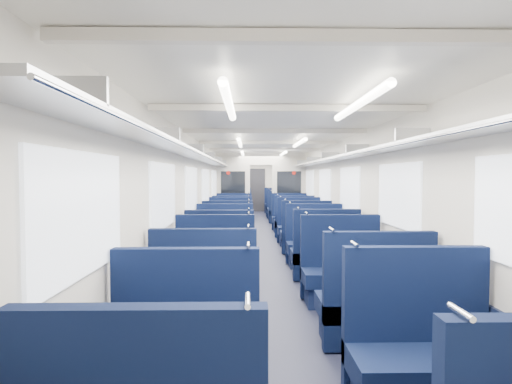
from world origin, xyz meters
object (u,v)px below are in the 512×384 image
Objects in this scene: seat_13 at (306,236)px; seat_24 at (238,208)px; seat_4 at (205,303)px; seat_11 at (315,246)px; seat_22 at (237,210)px; seat_26 at (239,206)px; seat_20 at (236,213)px; seat_27 at (277,206)px; end_door at (257,190)px; seat_19 at (290,219)px; seat_25 at (279,208)px; seat_14 at (230,229)px; seat_12 at (228,237)px; seat_16 at (232,224)px; seat_6 at (215,275)px; seat_10 at (224,247)px; seat_2 at (183,365)px; seat_8 at (220,259)px; seat_15 at (299,230)px; seat_23 at (281,210)px; seat_7 at (342,275)px; seat_9 at (325,257)px; seat_18 at (234,220)px; seat_21 at (283,213)px; seat_3 at (422,360)px; seat_17 at (294,224)px; bulkhead at (261,189)px.

seat_24 is at bearing 102.14° from seat_13.
seat_11 is (1.66, 3.26, 0.00)m from seat_4.
seat_22 is 1.00× the size of seat_26.
seat_20 is 3.85m from seat_27.
end_door is 14.85m from seat_4.
seat_25 is (0.00, 4.31, 0.00)m from seat_19.
seat_12 is at bearing -90.00° from seat_14.
seat_20 is 1.00× the size of seat_25.
seat_6 is at bearing -90.00° from seat_16.
seat_2 is at bearing -90.00° from seat_10.
seat_8 is 3.80m from seat_15.
seat_12 and seat_22 have the same top height.
seat_6 is at bearing -99.40° from seat_23.
seat_12 and seat_26 have the same top height.
seat_23 is 1.00× the size of seat_24.
seat_7 is at bearing 33.72° from seat_4.
seat_4 is (0.00, 1.35, 0.00)m from seat_2.
seat_8 and seat_15 have the same top height.
seat_8 is at bearing -90.00° from seat_14.
seat_7 is 1.00× the size of seat_9.
seat_4 is 7.87m from seat_18.
seat_8 is at bearing -90.00° from seat_10.
end_door is at bearing 86.79° from seat_4.
seat_21 is (0.00, 7.69, 0.00)m from seat_9.
end_door is at bearing 83.18° from seat_18.
seat_2 is 13.55m from seat_24.
seat_18 is at bearing -90.00° from seat_24.
seat_3 is 1.00× the size of seat_23.
seat_22 is at bearing 90.00° from seat_10.
seat_20 is at bearing 110.32° from seat_15.
seat_15 and seat_23 have the same top height.
seat_2 is 9.23m from seat_18.
seat_9 and seat_21 have the same top height.
seat_19 is at bearing 90.00° from seat_15.
seat_15 is 6.82m from seat_24.
seat_25 is at bearing 90.00° from seat_11.
seat_23 is (1.66, 11.17, 0.00)m from seat_4.
seat_3 is 1.00× the size of seat_8.
seat_8 is 1.11m from seat_10.
seat_25 is at bearing -72.37° from end_door.
seat_15 is 1.00× the size of seat_17.
seat_17 is 5.46m from seat_25.
seat_2 and seat_9 have the same top height.
seat_15 is at bearing 90.00° from seat_11.
seat_9 is (1.66, 0.14, 0.00)m from seat_8.
seat_8 is 8.00m from seat_21.
seat_13 is (0.00, 1.23, 0.00)m from seat_11.
seat_21 is at bearing -64.61° from seat_26.
seat_23 is (0.00, 12.49, 0.00)m from seat_3.
bulkhead is 2.40× the size of seat_12.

